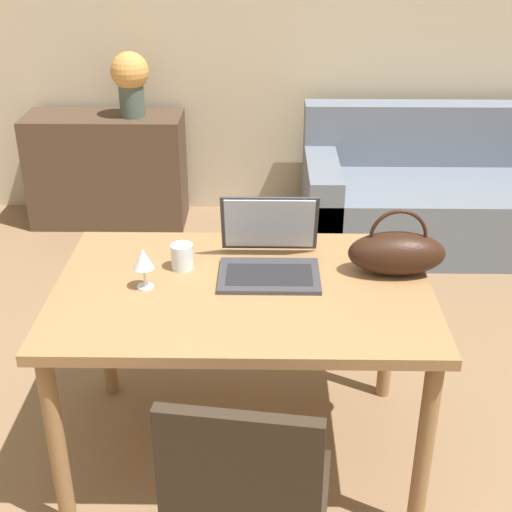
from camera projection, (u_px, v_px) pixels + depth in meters
wall_back at (253, 12)px, 4.59m from camera, size 10.00×0.06×2.70m
dining_table at (243, 307)px, 2.58m from camera, size 1.35×0.90×0.77m
chair at (247, 503)px, 1.97m from camera, size 0.49×0.49×0.92m
couch at (449, 198)px, 4.58m from camera, size 1.86×0.90×0.82m
sideboard at (108, 170)px, 4.79m from camera, size 1.03×0.40×0.74m
laptop at (269, 251)px, 2.64m from camera, size 0.37×0.36×0.26m
drinking_glass at (182, 257)px, 2.64m from camera, size 0.08×0.08×0.10m
wine_glass at (143, 260)px, 2.48m from camera, size 0.07×0.07×0.15m
handbag at (397, 252)px, 2.60m from camera, size 0.36×0.17×0.25m
flower_vase at (130, 79)px, 4.50m from camera, size 0.24×0.24×0.41m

